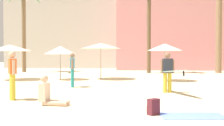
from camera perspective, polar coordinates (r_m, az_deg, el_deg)
ground at (r=6.11m, az=3.97°, el=-13.05°), size 120.00×120.00×0.00m
cafe_umbrella_1 at (r=18.26m, az=-2.35°, el=3.59°), size 2.68×2.68×2.41m
cafe_umbrella_3 at (r=18.91m, az=-20.51°, el=2.98°), size 2.74×2.74×2.27m
cafe_umbrella_5 at (r=17.23m, az=10.96°, el=3.26°), size 2.16×2.16×2.31m
cafe_umbrella_6 at (r=18.13m, az=-10.72°, el=2.65°), size 2.07×2.07×2.19m
beach_towel at (r=7.36m, az=16.48°, el=-10.55°), size 1.69×0.98×0.01m
backpack at (r=7.28m, az=8.59°, el=-9.07°), size 0.35×0.35×0.42m
person_far_left at (r=8.79m, az=-13.04°, el=-6.40°), size 0.92×0.48×0.95m
person_far_right at (r=11.56m, az=11.58°, el=-1.63°), size 1.31×3.13×1.69m
person_near_left at (r=13.60m, az=-8.28°, el=-1.10°), size 0.30×0.61×1.70m
person_mid_center at (r=10.13m, az=-20.07°, el=-2.01°), size 0.42×0.55×1.70m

